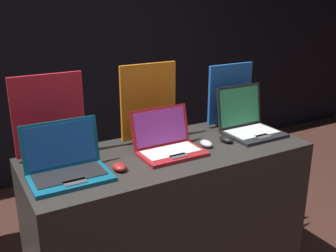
# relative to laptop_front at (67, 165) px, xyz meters

# --- Properties ---
(wall_back) EXTENTS (8.00, 0.05, 2.80)m
(wall_back) POSITION_rel_laptop_front_xyz_m (0.59, 1.95, 0.42)
(wall_back) COLOR black
(wall_back) RESTS_ON ground_plane
(display_counter) EXTENTS (1.61, 0.66, 0.91)m
(display_counter) POSITION_rel_laptop_front_xyz_m (0.59, 0.04, -0.52)
(display_counter) COLOR #282623
(display_counter) RESTS_ON ground_plane
(laptop_front) EXTENTS (0.38, 0.28, 0.26)m
(laptop_front) POSITION_rel_laptop_front_xyz_m (0.00, 0.00, 0.00)
(laptop_front) COLOR #0F5170
(laptop_front) RESTS_ON display_counter
(mouse_front) EXTENTS (0.07, 0.09, 0.04)m
(mouse_front) POSITION_rel_laptop_front_xyz_m (0.25, -0.07, -0.04)
(mouse_front) COLOR maroon
(mouse_front) RESTS_ON display_counter
(promo_stand_front) EXTENTS (0.38, 0.07, 0.46)m
(promo_stand_front) POSITION_rel_laptop_front_xyz_m (0.00, 0.28, 0.16)
(promo_stand_front) COLOR black
(promo_stand_front) RESTS_ON display_counter
(laptop_middle) EXTENTS (0.36, 0.28, 0.24)m
(laptop_middle) POSITION_rel_laptop_front_xyz_m (0.57, 0.02, -0.00)
(laptop_middle) COLOR maroon
(laptop_middle) RESTS_ON display_counter
(mouse_middle) EXTENTS (0.06, 0.09, 0.04)m
(mouse_middle) POSITION_rel_laptop_front_xyz_m (0.81, -0.01, -0.04)
(mouse_middle) COLOR #B2B2B7
(mouse_middle) RESTS_ON display_counter
(promo_stand_middle) EXTENTS (0.36, 0.07, 0.47)m
(promo_stand_middle) POSITION_rel_laptop_front_xyz_m (0.57, 0.25, 0.16)
(promo_stand_middle) COLOR black
(promo_stand_middle) RESTS_ON display_counter
(laptop_back) EXTENTS (0.34, 0.32, 0.29)m
(laptop_back) POSITION_rel_laptop_front_xyz_m (1.18, 0.05, 0.01)
(laptop_back) COLOR black
(laptop_back) RESTS_ON display_counter
(mouse_back) EXTENTS (0.06, 0.10, 0.04)m
(mouse_back) POSITION_rel_laptop_front_xyz_m (0.96, -0.01, -0.04)
(mouse_back) COLOR black
(mouse_back) RESTS_ON display_counter
(promo_stand_back) EXTENTS (0.34, 0.07, 0.41)m
(promo_stand_back) POSITION_rel_laptop_front_xyz_m (1.18, 0.25, 0.14)
(promo_stand_back) COLOR black
(promo_stand_back) RESTS_ON display_counter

